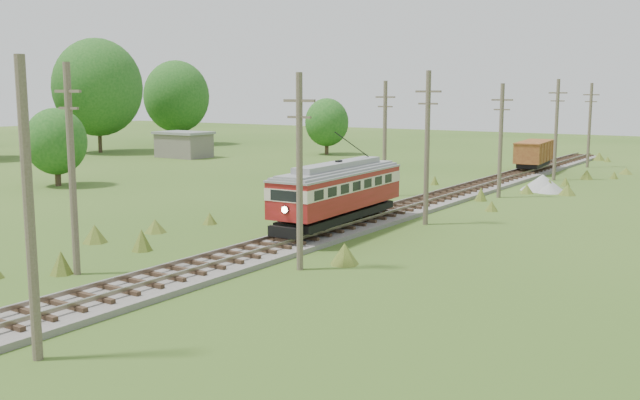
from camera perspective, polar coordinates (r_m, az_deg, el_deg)
The scene contains 17 objects.
railbed_main at distance 46.69m, azimuth 6.46°, elevation -0.76°, with size 3.60×96.00×0.57m.
streetcar at distance 39.85m, azimuth 1.50°, elevation 0.91°, with size 3.19×11.19×5.07m.
gondola at distance 72.44m, azimuth 16.76°, elevation 3.63°, with size 3.20×7.74×2.50m.
gravel_pile at distance 59.25m, azimuth 17.45°, elevation 1.29°, with size 3.54×3.76×1.29m.
utility_pole_r_1 at distance 21.84m, azimuth -22.26°, elevation -0.87°, with size 0.30×0.30×8.80m.
utility_pole_r_2 at distance 30.83m, azimuth -1.65°, elevation 2.41°, with size 1.60×0.30×8.60m.
utility_pole_r_3 at distance 42.09m, azimuth 8.56°, elevation 4.26°, with size 1.60×0.30×9.00m.
utility_pole_r_4 at distance 54.20m, azimuth 14.26°, elevation 4.72°, with size 1.60×0.30×8.40m.
utility_pole_r_5 at distance 66.45m, azimuth 18.37°, elevation 5.44°, with size 1.60×0.30×8.90m.
utility_pole_r_6 at distance 79.10m, azimuth 20.77°, elevation 5.69°, with size 1.60×0.30×8.70m.
utility_pole_l_a at distance 31.75m, azimuth -19.25°, elevation 2.48°, with size 1.60×0.30×9.00m.
utility_pole_l_b at distance 53.59m, azimuth 5.20°, elevation 5.02°, with size 1.60×0.30×8.60m.
tree_left_4 at distance 96.71m, azimuth -17.37°, elevation 8.59°, with size 11.34×11.34×14.61m.
tree_left_5 at distance 108.92m, azimuth -11.41°, elevation 8.12°, with size 9.66×9.66×12.44m.
tree_mid_a at distance 89.68m, azimuth 0.54°, elevation 6.23°, with size 5.46×5.46×7.03m.
tree_mid_c at distance 63.17m, azimuth -20.36°, elevation 4.41°, with size 5.04×5.04×6.49m.
shed at distance 87.22m, azimuth -10.84°, elevation 4.40°, with size 6.40×4.40×3.10m.
Camera 1 is at (21.05, -6.99, 7.76)m, focal length 40.00 mm.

